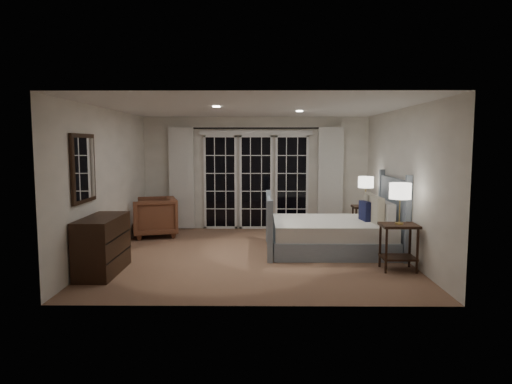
{
  "coord_description": "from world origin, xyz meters",
  "views": [
    {
      "loc": [
        0.1,
        -7.7,
        1.9
      ],
      "look_at": [
        0.02,
        0.38,
        1.05
      ],
      "focal_mm": 32.0,
      "sensor_mm": 36.0,
      "label": 1
    }
  ],
  "objects_px": {
    "bed": "(334,233)",
    "lamp_right": "(366,183)",
    "lamp_left": "(400,191)",
    "armchair": "(154,217)",
    "dresser": "(103,245)",
    "nightstand_right": "(365,217)",
    "nightstand_left": "(399,240)"
  },
  "relations": [
    {
      "from": "lamp_left",
      "to": "bed",
      "type": "bearing_deg",
      "value": 122.09
    },
    {
      "from": "dresser",
      "to": "nightstand_left",
      "type": "bearing_deg",
      "value": 2.53
    },
    {
      "from": "nightstand_left",
      "to": "lamp_left",
      "type": "distance_m",
      "value": 0.73
    },
    {
      "from": "bed",
      "to": "lamp_right",
      "type": "xyz_separation_m",
      "value": [
        0.8,
        1.13,
        0.8
      ]
    },
    {
      "from": "dresser",
      "to": "lamp_left",
      "type": "bearing_deg",
      "value": 2.53
    },
    {
      "from": "armchair",
      "to": "dresser",
      "type": "bearing_deg",
      "value": -19.56
    },
    {
      "from": "armchair",
      "to": "lamp_left",
      "type": "bearing_deg",
      "value": 42.71
    },
    {
      "from": "nightstand_left",
      "to": "nightstand_right",
      "type": "relative_size",
      "value": 1.06
    },
    {
      "from": "lamp_left",
      "to": "armchair",
      "type": "xyz_separation_m",
      "value": [
        -4.28,
        2.52,
        -0.79
      ]
    },
    {
      "from": "bed",
      "to": "dresser",
      "type": "bearing_deg",
      "value": -158.75
    },
    {
      "from": "lamp_right",
      "to": "armchair",
      "type": "xyz_separation_m",
      "value": [
        -4.31,
        0.17,
        -0.73
      ]
    },
    {
      "from": "bed",
      "to": "armchair",
      "type": "relative_size",
      "value": 2.52
    },
    {
      "from": "nightstand_left",
      "to": "dresser",
      "type": "bearing_deg",
      "value": -177.47
    },
    {
      "from": "bed",
      "to": "nightstand_right",
      "type": "xyz_separation_m",
      "value": [
        0.8,
        1.13,
        0.11
      ]
    },
    {
      "from": "bed",
      "to": "nightstand_right",
      "type": "height_order",
      "value": "bed"
    },
    {
      "from": "lamp_right",
      "to": "armchair",
      "type": "distance_m",
      "value": 4.38
    },
    {
      "from": "lamp_left",
      "to": "lamp_right",
      "type": "height_order",
      "value": "lamp_left"
    },
    {
      "from": "lamp_left",
      "to": "dresser",
      "type": "distance_m",
      "value": 4.48
    },
    {
      "from": "nightstand_right",
      "to": "armchair",
      "type": "xyz_separation_m",
      "value": [
        -4.31,
        0.17,
        -0.03
      ]
    },
    {
      "from": "armchair",
      "to": "dresser",
      "type": "height_order",
      "value": "dresser"
    },
    {
      "from": "bed",
      "to": "nightstand_right",
      "type": "relative_size",
      "value": 3.39
    },
    {
      "from": "bed",
      "to": "lamp_right",
      "type": "distance_m",
      "value": 1.6
    },
    {
      "from": "lamp_left",
      "to": "lamp_right",
      "type": "distance_m",
      "value": 2.35
    },
    {
      "from": "nightstand_left",
      "to": "lamp_right",
      "type": "bearing_deg",
      "value": 89.2
    },
    {
      "from": "bed",
      "to": "lamp_left",
      "type": "distance_m",
      "value": 1.68
    },
    {
      "from": "bed",
      "to": "nightstand_left",
      "type": "distance_m",
      "value": 1.45
    },
    {
      "from": "nightstand_left",
      "to": "dresser",
      "type": "distance_m",
      "value": 4.42
    },
    {
      "from": "bed",
      "to": "lamp_left",
      "type": "height_order",
      "value": "lamp_left"
    },
    {
      "from": "nightstand_right",
      "to": "dresser",
      "type": "height_order",
      "value": "dresser"
    },
    {
      "from": "nightstand_left",
      "to": "lamp_left",
      "type": "xyz_separation_m",
      "value": [
        0.0,
        0.0,
        0.73
      ]
    },
    {
      "from": "lamp_left",
      "to": "lamp_right",
      "type": "xyz_separation_m",
      "value": [
        0.03,
        2.35,
        -0.06
      ]
    },
    {
      "from": "nightstand_right",
      "to": "lamp_left",
      "type": "relative_size",
      "value": 1.07
    }
  ]
}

